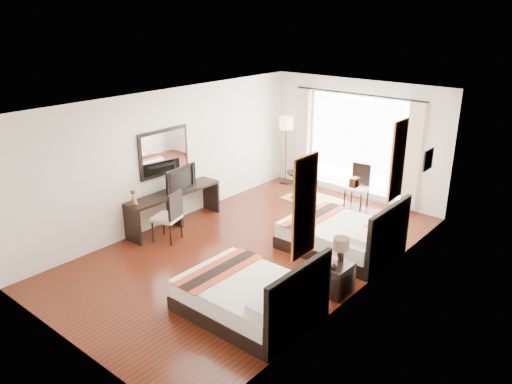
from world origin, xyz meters
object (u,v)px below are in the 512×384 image
Objects in this scene: nightstand at (336,278)px; vase at (334,266)px; desk_chair at (168,226)px; television at (178,178)px; bed_far at (343,236)px; side_table at (299,185)px; window_chair at (357,194)px; floor_lamp at (286,127)px; console_desk at (175,208)px; fruit_bowl at (298,170)px; bed_near at (251,297)px; table_lamp at (341,246)px.

vase is at bearing -76.09° from nightstand.
television is at bearing -75.28° from desk_chair.
television reaches higher than nightstand.
bed_far reaches higher than side_table.
bed_far is 1.52m from nightstand.
window_chair reaches higher than vase.
television reaches higher than side_table.
side_table is (-2.97, 3.24, -0.23)m from vase.
floor_lamp is 2.56m from window_chair.
nightstand is (0.69, -1.36, -0.04)m from bed_far.
console_desk is 2.45× the size of television.
side_table is 2.74× the size of fruit_bowl.
fruit_bowl is at bearing 132.73° from vase.
console_desk reaches higher than side_table.
console_desk is 1.26× the size of floor_lamp.
bed_near reaches higher than table_lamp.
bed_far is at bearing 118.70° from table_lamp.
bed_far is at bearing -37.32° from fruit_bowl.
bed_far is 2.24× the size of television.
table_lamp is at bearing 19.43° from window_chair.
television is 3.72× the size of fruit_bowl.
nightstand is 1.27× the size of table_lamp.
bed_near is 2.68m from bed_far.
table_lamp is 4.16m from fruit_bowl.
desk_chair reaches higher than table_lamp.
table_lamp is 0.19× the size of console_desk.
floor_lamp reaches higher than bed_near.
console_desk reaches higher than nightstand.
floor_lamp is at bearing -103.04° from window_chair.
window_chair is at bearing 112.63° from bed_far.
console_desk is 3.15m from side_table.
side_table is (0.59, 3.55, 0.02)m from desk_chair.
window_chair reaches higher than side_table.
vase is 0.49× the size of fruit_bowl.
bed_near is 4.78× the size of table_lamp.
nightstand is (0.66, 1.32, -0.04)m from bed_near.
floor_lamp is at bearing -10.93° from television.
side_table is at bearing -117.15° from desk_chair.
console_desk reaches higher than fruit_bowl.
side_table is at bearing -36.91° from floor_lamp.
nightstand is at bearing -46.54° from side_table.
nightstand is 4.38× the size of vase.
table_lamp is at bearing 66.04° from bed_near.
window_chair is (-0.91, 4.79, 0.02)m from bed_near.
fruit_bowl is (-0.02, -0.01, 0.36)m from side_table.
bed_far is at bearing 17.12° from window_chair.
table_lamp is 0.46× the size of television.
console_desk is at bearing -92.41° from floor_lamp.
vase is at bearing -47.27° from fruit_bowl.
fruit_bowl reaches higher than vase.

